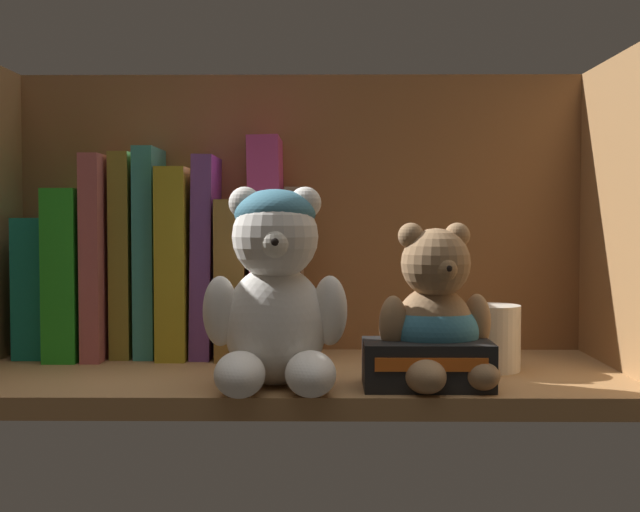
# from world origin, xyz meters

# --- Properties ---
(shelf_board) EXTENTS (0.64, 0.27, 0.02)m
(shelf_board) POSITION_xyz_m (0.00, 0.00, 0.01)
(shelf_board) COLOR #9E7042
(shelf_board) RESTS_ON ground
(shelf_back_panel) EXTENTS (0.67, 0.01, 0.34)m
(shelf_back_panel) POSITION_xyz_m (0.00, 0.14, 0.17)
(shelf_back_panel) COLOR brown
(shelf_back_panel) RESTS_ON ground
(shelf_side_panel_right) EXTENTS (0.02, 0.29, 0.34)m
(shelf_side_panel_right) POSITION_xyz_m (0.33, 0.00, 0.17)
(shelf_side_panel_right) COLOR #9E7042
(shelf_side_panel_right) RESTS_ON ground
(book_0) EXTENTS (0.03, 0.10, 0.15)m
(book_0) POSITION_xyz_m (-0.29, 0.10, 0.10)
(book_0) COLOR #18877A
(book_0) RESTS_ON shelf_board
(book_1) EXTENTS (0.04, 0.15, 0.18)m
(book_1) POSITION_xyz_m (-0.25, 0.10, 0.11)
(book_1) COLOR green
(book_1) RESTS_ON shelf_board
(book_2) EXTENTS (0.02, 0.14, 0.22)m
(book_2) POSITION_xyz_m (-0.22, 0.10, 0.13)
(book_2) COLOR #B75959
(book_2) RESTS_ON shelf_board
(book_3) EXTENTS (0.02, 0.10, 0.22)m
(book_3) POSITION_xyz_m (-0.19, 0.10, 0.13)
(book_3) COLOR olive
(book_3) RESTS_ON shelf_board
(book_4) EXTENTS (0.02, 0.10, 0.23)m
(book_4) POSITION_xyz_m (-0.17, 0.10, 0.13)
(book_4) COLOR teal
(book_4) RESTS_ON shelf_board
(book_5) EXTENTS (0.03, 0.13, 0.21)m
(book_5) POSITION_xyz_m (-0.13, 0.10, 0.12)
(book_5) COLOR #A9931F
(book_5) RESTS_ON shelf_board
(book_6) EXTENTS (0.03, 0.11, 0.22)m
(book_6) POSITION_xyz_m (-0.10, 0.10, 0.13)
(book_6) COLOR #713F88
(book_6) RESTS_ON shelf_board
(book_7) EXTENTS (0.03, 0.13, 0.17)m
(book_7) POSITION_xyz_m (-0.07, 0.10, 0.11)
(book_7) COLOR olive
(book_7) RESTS_ON shelf_board
(book_8) EXTENTS (0.04, 0.12, 0.24)m
(book_8) POSITION_xyz_m (-0.04, 0.10, 0.14)
(book_8) COLOR #C63C7E
(book_8) RESTS_ON shelf_board
(book_9) EXTENTS (0.02, 0.12, 0.19)m
(book_9) POSITION_xyz_m (-0.01, 0.10, 0.11)
(book_9) COLOR #866653
(book_9) RESTS_ON shelf_board
(teddy_bear_larger) EXTENTS (0.13, 0.13, 0.18)m
(teddy_bear_larger) POSITION_xyz_m (-0.02, -0.09, 0.11)
(teddy_bear_larger) COLOR white
(teddy_bear_larger) RESTS_ON shelf_board
(teddy_bear_smaller) EXTENTS (0.11, 0.12, 0.15)m
(teddy_bear_smaller) POSITION_xyz_m (0.13, -0.07, 0.08)
(teddy_bear_smaller) COLOR #93704C
(teddy_bear_smaller) RESTS_ON shelf_board
(pillar_candle) EXTENTS (0.06, 0.06, 0.07)m
(pillar_candle) POSITION_xyz_m (0.20, -0.00, 0.05)
(pillar_candle) COLOR silver
(pillar_candle) RESTS_ON shelf_board
(small_product_box) EXTENTS (0.12, 0.07, 0.04)m
(small_product_box) POSITION_xyz_m (0.12, -0.09, 0.04)
(small_product_box) COLOR black
(small_product_box) RESTS_ON shelf_board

